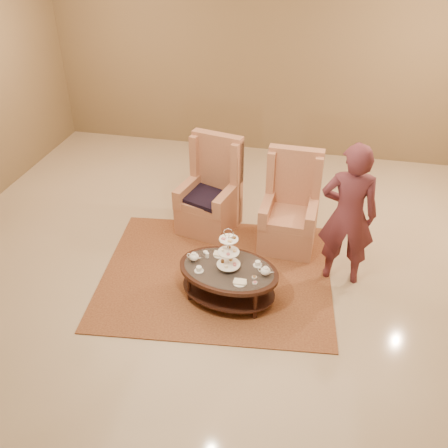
% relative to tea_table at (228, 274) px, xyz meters
% --- Properties ---
extents(ground, '(8.00, 8.00, 0.00)m').
position_rel_tea_table_xyz_m(ground, '(-0.03, 0.18, -0.35)').
color(ground, '#C5B192').
rests_on(ground, ground).
extents(ceiling, '(8.00, 8.00, 0.02)m').
position_rel_tea_table_xyz_m(ceiling, '(-0.03, 0.18, -0.35)').
color(ceiling, beige).
rests_on(ceiling, ground).
extents(wall_back, '(8.00, 0.04, 3.50)m').
position_rel_tea_table_xyz_m(wall_back, '(-0.03, 4.18, 1.40)').
color(wall_back, olive).
rests_on(wall_back, ground).
extents(rug, '(3.04, 2.62, 0.01)m').
position_rel_tea_table_xyz_m(rug, '(-0.23, 0.38, -0.35)').
color(rug, '#966135').
rests_on(rug, ground).
extents(tea_table, '(1.28, 0.99, 0.97)m').
position_rel_tea_table_xyz_m(tea_table, '(0.00, 0.00, 0.00)').
color(tea_table, black).
rests_on(tea_table, ground).
extents(armchair_left, '(0.86, 0.88, 1.32)m').
position_rel_tea_table_xyz_m(armchair_left, '(-0.55, 1.46, 0.09)').
color(armchair_left, tan).
rests_on(armchair_left, ground).
extents(armchair_right, '(0.72, 0.75, 1.30)m').
position_rel_tea_table_xyz_m(armchair_right, '(0.55, 1.28, 0.08)').
color(armchair_right, tan).
rests_on(armchair_right, ground).
extents(person, '(0.65, 0.43, 1.79)m').
position_rel_tea_table_xyz_m(person, '(1.25, 0.67, 0.54)').
color(person, '#58262E').
rests_on(person, ground).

